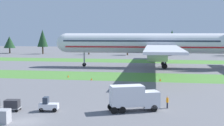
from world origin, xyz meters
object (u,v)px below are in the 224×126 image
(cargo_dolly_lead, at_px, (12,104))
(ground_crew_marshaller, at_px, (167,102))
(airliner, at_px, (157,43))
(taxiway_marker_2, at_px, (92,79))
(catering_truck, at_px, (133,97))
(baggage_tug, at_px, (48,105))
(taxiway_marker_0, at_px, (68,76))
(taxiway_marker_1, at_px, (160,80))
(uld_container_2, at_px, (1,116))

(cargo_dolly_lead, height_order, ground_crew_marshaller, ground_crew_marshaller)
(airliner, xyz_separation_m, taxiway_marker_2, (-14.05, -28.87, -7.27))
(catering_truck, bearing_deg, baggage_tug, -101.54)
(ground_crew_marshaller, xyz_separation_m, taxiway_marker_2, (-16.84, 24.15, -0.69))
(cargo_dolly_lead, bearing_deg, catering_truck, 91.62)
(cargo_dolly_lead, height_order, taxiway_marker_0, cargo_dolly_lead)
(airliner, distance_m, cargo_dolly_lead, 61.36)
(baggage_tug, relative_size, cargo_dolly_lead, 1.15)
(baggage_tug, xyz_separation_m, catering_truck, (11.53, 2.06, 1.14))
(catering_truck, bearing_deg, airliner, 156.38)
(catering_truck, xyz_separation_m, taxiway_marker_2, (-12.20, 26.56, -1.70))
(taxiway_marker_0, relative_size, taxiway_marker_2, 1.04)
(baggage_tug, bearing_deg, airliner, 159.06)
(ground_crew_marshaller, bearing_deg, catering_truck, 105.98)
(taxiway_marker_0, xyz_separation_m, taxiway_marker_1, (22.15, -2.31, 0.05))
(airliner, distance_m, taxiway_marker_2, 32.92)
(uld_container_2, height_order, taxiway_marker_0, uld_container_2)
(airliner, relative_size, taxiway_marker_0, 148.69)
(catering_truck, distance_m, taxiway_marker_2, 29.28)
(airliner, height_order, taxiway_marker_2, airliner)
(airliner, bearing_deg, catering_truck, 176.12)
(cargo_dolly_lead, bearing_deg, airliner, 154.65)
(taxiway_marker_1, distance_m, taxiway_marker_2, 15.50)
(catering_truck, xyz_separation_m, ground_crew_marshaller, (4.65, 2.41, -1.01))
(baggage_tug, distance_m, uld_container_2, 7.25)
(airliner, xyz_separation_m, taxiway_marker_0, (-20.77, -25.11, -7.26))
(airliner, xyz_separation_m, taxiway_marker_1, (1.38, -27.41, -7.22))
(airliner, height_order, taxiway_marker_1, airliner)
(ground_crew_marshaller, bearing_deg, airliner, -8.47)
(taxiway_marker_0, distance_m, taxiway_marker_1, 22.27)
(cargo_dolly_lead, relative_size, ground_crew_marshaller, 1.37)
(catering_truck, relative_size, taxiway_marker_2, 14.36)
(taxiway_marker_2, bearing_deg, baggage_tug, -88.66)
(ground_crew_marshaller, distance_m, taxiway_marker_1, 25.65)
(airliner, relative_size, cargo_dolly_lead, 32.90)
(catering_truck, xyz_separation_m, uld_container_2, (-15.05, -8.40, -1.15))
(uld_container_2, xyz_separation_m, taxiway_marker_0, (-3.87, 38.72, -0.54))
(ground_crew_marshaller, height_order, taxiway_marker_2, ground_crew_marshaller)
(catering_truck, relative_size, uld_container_2, 3.66)
(baggage_tug, xyz_separation_m, taxiway_marker_0, (-7.39, 32.39, -0.55))
(catering_truck, xyz_separation_m, taxiway_marker_0, (-18.92, 30.32, -1.69))
(baggage_tug, bearing_deg, cargo_dolly_lead, -90.00)
(taxiway_marker_0, height_order, taxiway_marker_1, taxiway_marker_1)
(taxiway_marker_1, relative_size, taxiway_marker_2, 1.22)
(catering_truck, distance_m, ground_crew_marshaller, 5.33)
(cargo_dolly_lead, xyz_separation_m, uld_container_2, (1.45, -5.65, -0.11))
(cargo_dolly_lead, bearing_deg, taxiway_marker_0, 176.33)
(uld_container_2, xyz_separation_m, taxiway_marker_1, (18.28, 36.41, -0.50))
(cargo_dolly_lead, height_order, taxiway_marker_2, cargo_dolly_lead)
(airliner, distance_m, taxiway_marker_1, 28.38)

